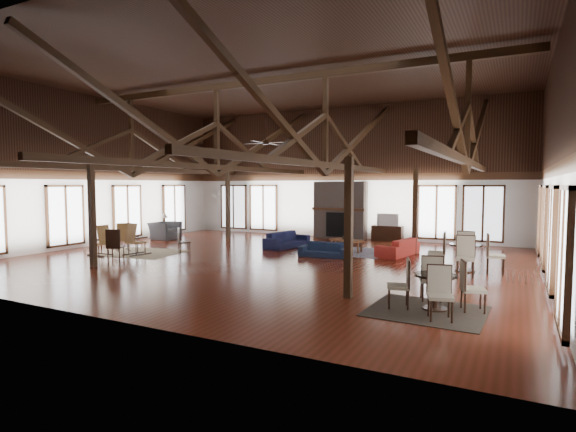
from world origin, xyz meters
The scene contains 31 objects.
floor centered at (0.00, 0.00, 0.00)m, with size 16.00×16.00×0.00m, color #551D11.
ceiling centered at (0.00, 0.00, 6.00)m, with size 16.00×14.00×0.02m, color black.
wall_back centered at (0.00, 7.00, 3.00)m, with size 16.00×0.02×6.00m, color white.
wall_front centered at (0.00, -7.00, 3.00)m, with size 16.00×0.02×6.00m, color white.
wall_left centered at (-8.00, 0.00, 3.00)m, with size 0.02×14.00×6.00m, color white.
wall_right centered at (8.00, 0.00, 3.00)m, with size 0.02×14.00×6.00m, color white.
roof_truss centered at (0.00, 0.00, 4.03)m, with size 15.60×14.07×3.14m.
post_grid centered at (0.00, 0.00, 1.52)m, with size 8.16×7.16×3.05m.
fireplace centered at (0.00, 6.67, 1.29)m, with size 2.50×0.69×2.60m.
ceiling_fan centered at (0.50, -1.00, 3.73)m, with size 1.60×1.60×0.75m.
sofa_navy_front centered at (1.42, 1.38, 0.25)m, with size 1.70×0.66×0.50m, color #131C34.
sofa_navy_left centered at (-0.76, 2.83, 0.30)m, with size 0.81×2.08×0.61m, color black.
sofa_orange centered at (3.56, 2.88, 0.30)m, with size 0.79×2.02×0.59m, color #A3271F.
coffee_table centered at (1.70, 2.81, 0.40)m, with size 1.33×0.99×0.46m.
vase centered at (1.62, 2.82, 0.56)m, with size 0.18×0.18×0.19m, color #B2B2B2.
armchair centered at (-6.91, 2.74, 0.39)m, with size 1.04×1.19×0.77m, color #313133.
side_table_lamp centered at (-7.60, 3.46, 0.44)m, with size 0.45×0.45×1.16m.
rocking_chair_a centered at (-5.72, -0.78, 0.49)m, with size 0.92×0.80×1.05m.
rocking_chair_b centered at (-4.61, -1.31, 0.53)m, with size 0.58×0.93×1.13m.
rocking_chair_c centered at (-5.53, -1.89, 0.50)m, with size 0.84×0.48×1.07m.
side_chair_a centered at (-3.27, -0.40, 0.55)m, with size 0.56×0.56×0.94m.
side_chair_b centered at (-4.04, -2.68, 0.62)m, with size 0.61×0.61×1.07m.
cafe_table_near centered at (5.84, -3.60, 0.49)m, with size 1.91×1.91×0.98m.
cafe_table_far centered at (5.95, 0.86, 0.54)m, with size 2.09×2.09×1.08m.
cup_near centered at (5.83, -3.58, 0.75)m, with size 0.13×0.13×0.10m, color #B2B2B2.
cup_far centered at (5.99, 0.77, 0.82)m, with size 0.12×0.12×0.09m, color #B2B2B2.
tv_console centered at (2.17, 6.75, 0.33)m, with size 1.32×0.49×0.66m, color black.
television centered at (2.20, 6.75, 0.93)m, with size 0.93×0.12×0.54m, color #B2B2B2.
rug_tan centered at (-4.84, -0.80, 0.01)m, with size 2.82×2.22×0.01m, color #C7B68A.
rug_navy centered at (1.55, 2.94, 0.01)m, with size 3.14×2.35×0.01m, color #181843.
rug_dark centered at (5.71, -3.79, 0.01)m, with size 2.15×1.95×0.01m, color black.
Camera 1 is at (7.23, -12.65, 2.46)m, focal length 28.00 mm.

